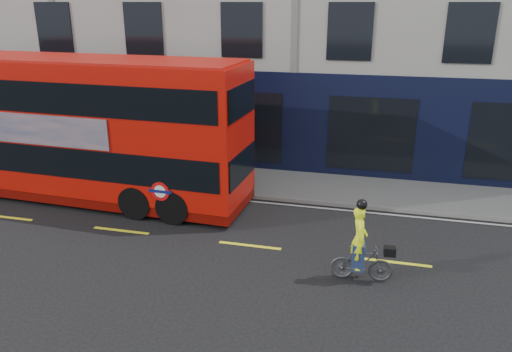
% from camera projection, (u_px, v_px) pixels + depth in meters
% --- Properties ---
extents(ground, '(120.00, 120.00, 0.00)m').
position_uv_depth(ground, '(235.00, 272.00, 12.69)').
color(ground, black).
rests_on(ground, ground).
extents(pavement, '(60.00, 3.00, 0.12)m').
position_uv_depth(pavement, '(284.00, 184.00, 18.62)').
color(pavement, gray).
rests_on(pavement, ground).
extents(kerb, '(60.00, 0.12, 0.13)m').
position_uv_depth(kerb, '(276.00, 199.00, 17.25)').
color(kerb, gray).
rests_on(kerb, ground).
extents(road_edge_line, '(58.00, 0.10, 0.01)m').
position_uv_depth(road_edge_line, '(274.00, 203.00, 16.99)').
color(road_edge_line, silver).
rests_on(road_edge_line, ground).
extents(lane_dashes, '(58.00, 0.12, 0.01)m').
position_uv_depth(lane_dashes, '(250.00, 245.00, 14.06)').
color(lane_dashes, yellow).
rests_on(lane_dashes, ground).
extents(bus, '(12.06, 3.28, 4.81)m').
position_uv_depth(bus, '(77.00, 128.00, 16.88)').
color(bus, red).
rests_on(bus, ground).
extents(cyclist, '(1.56, 0.60, 2.13)m').
position_uv_depth(cyclist, '(361.00, 253.00, 12.11)').
color(cyclist, '#46484B').
rests_on(cyclist, ground).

